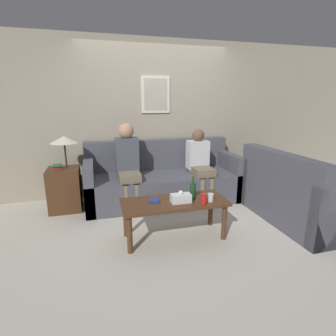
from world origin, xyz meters
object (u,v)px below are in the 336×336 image
at_px(couch_side, 297,197).
at_px(person_left, 128,162).
at_px(coffee_table, 174,206).
at_px(drinking_glass, 211,198).
at_px(couch_main, 163,180).
at_px(person_right, 200,162).
at_px(wine_bottle, 193,190).

xyz_separation_m(couch_side, person_left, (-2.15, 1.07, 0.38)).
xyz_separation_m(coffee_table, drinking_glass, (0.40, -0.13, 0.11)).
bearing_deg(person_left, coffee_table, -69.85).
bearing_deg(couch_main, person_right, -17.83).
bearing_deg(person_left, person_right, -0.69).
xyz_separation_m(coffee_table, person_right, (0.75, 1.08, 0.23)).
xyz_separation_m(couch_main, wine_bottle, (0.06, -1.26, 0.25)).
xyz_separation_m(couch_side, wine_bottle, (-1.52, -0.01, 0.24)).
distance_m(couch_main, coffee_table, 1.28).
xyz_separation_m(wine_bottle, person_left, (-0.63, 1.08, 0.13)).
height_order(couch_main, person_right, person_right).
xyz_separation_m(couch_side, drinking_glass, (-1.35, -0.15, 0.19)).
bearing_deg(person_right, wine_bottle, -116.04).
relative_size(couch_side, person_left, 1.19).
relative_size(drinking_glass, person_left, 0.07).
height_order(coffee_table, person_right, person_right).
xyz_separation_m(coffee_table, wine_bottle, (0.23, 0.01, 0.17)).
distance_m(couch_side, drinking_glass, 1.38).
bearing_deg(coffee_table, person_left, 110.15).
distance_m(couch_main, drinking_glass, 1.43).
relative_size(couch_main, drinking_glass, 25.93).
xyz_separation_m(couch_side, person_right, (-1.00, 1.06, 0.31)).
bearing_deg(person_left, drinking_glass, -56.81).
bearing_deg(person_right, drinking_glass, -106.36).
height_order(couch_main, person_left, person_left).
relative_size(coffee_table, person_left, 0.96).
bearing_deg(person_right, couch_main, 162.17).
bearing_deg(drinking_glass, wine_bottle, 140.35).
relative_size(couch_side, drinking_glass, 16.29).
xyz_separation_m(couch_main, drinking_glass, (0.23, -1.39, 0.19)).
height_order(couch_side, drinking_glass, couch_side).
bearing_deg(couch_side, coffee_table, 90.75).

